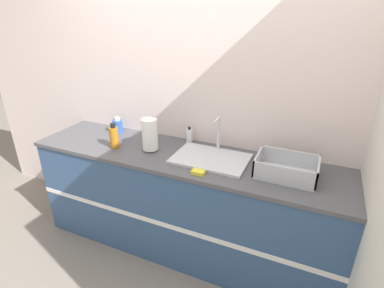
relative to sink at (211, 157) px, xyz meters
The scene contains 10 objects.
ground_plane 0.99m from the sink, 126.04° to the right, with size 12.00×12.00×0.00m, color slate.
wall_back 0.54m from the sink, 125.91° to the left, with size 4.88×0.06×2.60m.
counter_cabinet 0.52m from the sink, behind, with size 2.50×0.61×0.90m.
sink is the anchor object (origin of this frame).
paper_towel_roll 0.51m from the sink, behind, with size 0.12×0.12×0.26m.
dish_rack 0.55m from the sink, ahead, with size 0.40×0.28×0.13m.
bottle_amber 0.80m from the sink, behind, with size 0.07×0.07×0.21m.
bottle_blue 0.97m from the sink, behind, with size 0.09×0.09×0.15m.
soap_dispenser 0.35m from the sink, 141.94° to the left, with size 0.05×0.05×0.14m.
sponge 0.23m from the sink, 90.83° to the right, with size 0.09×0.06×0.02m.
Camera 1 is at (0.91, -1.57, 1.92)m, focal length 28.00 mm.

